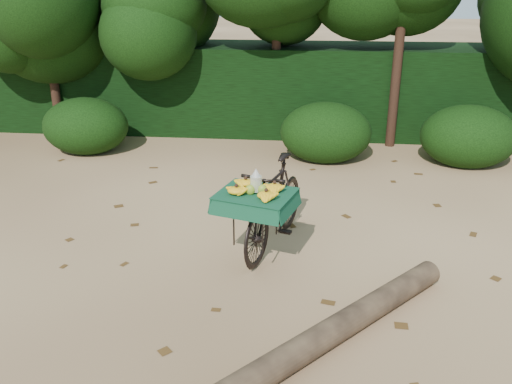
# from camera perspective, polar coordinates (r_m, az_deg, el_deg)

# --- Properties ---
(ground) EXTENTS (80.00, 80.00, 0.00)m
(ground) POSITION_cam_1_polar(r_m,az_deg,el_deg) (6.24, -6.24, -8.56)
(ground) COLOR tan
(ground) RESTS_ON ground
(vendor_bicycle) EXTENTS (1.17, 1.97, 1.12)m
(vendor_bicycle) POSITION_cam_1_polar(r_m,az_deg,el_deg) (6.55, 1.91, -1.30)
(vendor_bicycle) COLOR black
(vendor_bicycle) RESTS_ON ground
(fallen_log) EXTENTS (2.57, 2.75, 0.25)m
(fallen_log) POSITION_cam_1_polar(r_m,az_deg,el_deg) (5.06, 6.92, -15.00)
(fallen_log) COLOR brown
(fallen_log) RESTS_ON ground
(hedge_backdrop) EXTENTS (26.00, 1.80, 1.80)m
(hedge_backdrop) POSITION_cam_1_polar(r_m,az_deg,el_deg) (11.83, -0.13, 10.93)
(hedge_backdrop) COLOR black
(hedge_backdrop) RESTS_ON ground
(tree_row) EXTENTS (14.50, 2.00, 4.00)m
(tree_row) POSITION_cam_1_polar(r_m,az_deg,el_deg) (10.97, -4.10, 15.82)
(tree_row) COLOR black
(tree_row) RESTS_ON ground
(bush_clumps) EXTENTS (8.80, 1.70, 0.90)m
(bush_clumps) POSITION_cam_1_polar(r_m,az_deg,el_deg) (9.95, 1.54, 6.14)
(bush_clumps) COLOR black
(bush_clumps) RESTS_ON ground
(leaf_litter) EXTENTS (7.00, 7.30, 0.01)m
(leaf_litter) POSITION_cam_1_polar(r_m,az_deg,el_deg) (6.79, -5.13, -5.77)
(leaf_litter) COLOR #4C3014
(leaf_litter) RESTS_ON ground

